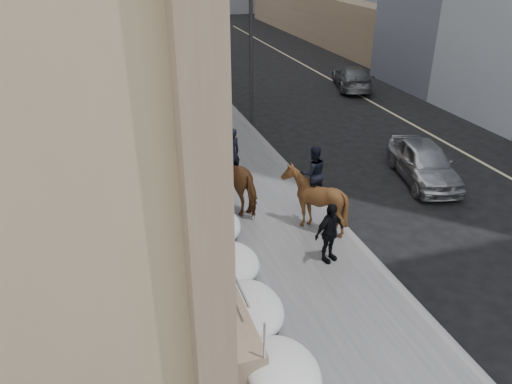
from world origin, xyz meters
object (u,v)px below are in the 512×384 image
at_px(mounted_horse_left, 239,175).
at_px(mounted_horse_right, 314,195).
at_px(car_silver, 424,162).
at_px(car_grey, 352,77).
at_px(pedestrian, 329,233).

distance_m(mounted_horse_left, mounted_horse_right, 2.76).
distance_m(car_silver, car_grey, 13.23).
height_order(car_silver, car_grey, car_silver).
bearing_deg(mounted_horse_left, mounted_horse_right, 109.85).
bearing_deg(car_silver, mounted_horse_left, -166.81).
bearing_deg(mounted_horse_right, car_grey, -119.22).
bearing_deg(pedestrian, mounted_horse_left, 90.05).
xyz_separation_m(mounted_horse_left, mounted_horse_right, (1.76, -2.12, 0.01)).
height_order(mounted_horse_left, pedestrian, mounted_horse_left).
height_order(mounted_horse_right, car_silver, mounted_horse_right).
relative_size(mounted_horse_left, mounted_horse_right, 1.02).
relative_size(mounted_horse_right, car_silver, 0.61).
bearing_deg(car_silver, mounted_horse_right, -145.59).
height_order(pedestrian, car_silver, pedestrian).
xyz_separation_m(car_silver, car_grey, (3.63, 12.73, -0.06)).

